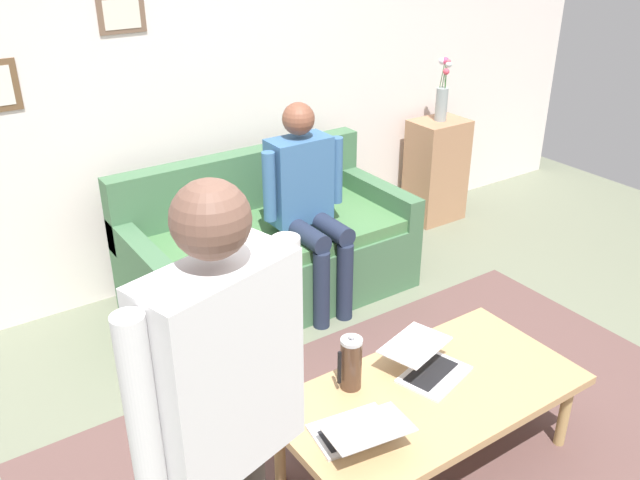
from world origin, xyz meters
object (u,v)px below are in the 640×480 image
side_shelf (436,170)px  couch (268,252)px  person_seated (307,197)px  coffee_table (430,397)px  laptop_center (358,430)px  laptop_left (427,364)px  flower_vase (442,95)px  french_press (351,363)px  person_standing (224,392)px

side_shelf → couch: bearing=9.7°
couch → person_seated: size_ratio=1.38×
coffee_table → laptop_center: (0.44, 0.06, 0.08)m
coffee_table → laptop_center: laptop_center is taller
laptop_left → person_seated: bearing=-100.6°
laptop_center → flower_vase: 3.14m
side_shelf → person_seated: 1.67m
french_press → person_standing: size_ratio=0.16×
laptop_center → coffee_table: bearing=-172.3°
french_press → person_standing: 1.13m
couch → side_shelf: size_ratio=2.18×
french_press → person_standing: bearing=31.9°
laptop_center → french_press: size_ratio=1.34×
coffee_table → side_shelf: (-1.88, -1.98, 0.03)m
flower_vase → person_standing: size_ratio=0.27×
side_shelf → person_standing: (2.98, 2.28, 0.70)m
laptop_center → side_shelf: bearing=-138.7°
couch → flower_vase: flower_vase is taller
flower_vase → person_seated: 1.67m
couch → coffee_table: couch is taller
couch → laptop_center: size_ratio=4.80×
laptop_left → french_press: french_press is taller
side_shelf → person_seated: bearing=18.4°
person_standing → side_shelf: bearing=-142.6°
flower_vase → laptop_center: bearing=41.3°
person_seated → french_press: bearing=64.4°
laptop_left → flower_vase: bearing=-134.0°
couch → coffee_table: bearing=84.2°
laptop_center → person_standing: person_standing is taller
laptop_center → person_standing: bearing=20.1°
couch → french_press: 1.55m
flower_vase → couch: bearing=9.7°
couch → person_seated: (-0.15, 0.23, 0.42)m
couch → laptop_left: size_ratio=4.45×
laptop_left → person_standing: 1.40m
coffee_table → french_press: bearing=-38.4°
couch → person_standing: size_ratio=1.03×
french_press → side_shelf: size_ratio=0.34×
person_seated → coffee_table: bearing=77.5°
laptop_center → person_seated: bearing=-116.6°
flower_vase → person_standing: person_standing is taller
side_shelf → person_seated: (1.56, 0.52, 0.32)m
laptop_left → french_press: bearing=-18.3°
coffee_table → person_standing: person_standing is taller
french_press → coffee_table: bearing=141.6°
person_standing → french_press: bearing=-148.1°
coffee_table → person_seated: (-0.32, -1.46, 0.36)m
coffee_table → laptop_left: size_ratio=3.40×
french_press → laptop_left: bearing=161.7°
couch → coffee_table: (0.17, 1.69, 0.06)m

